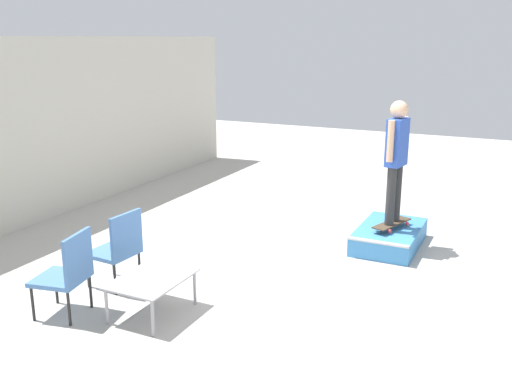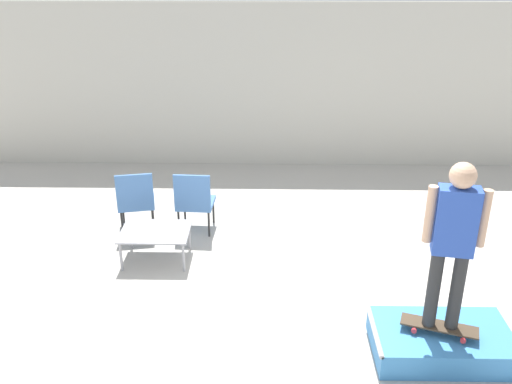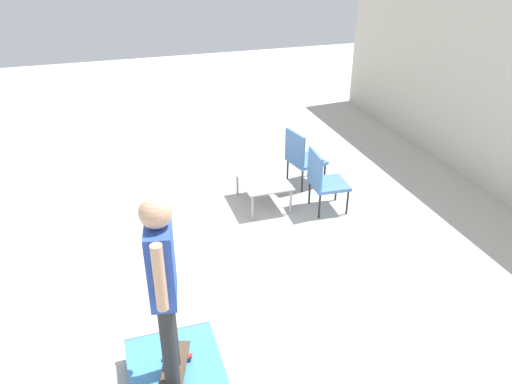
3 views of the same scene
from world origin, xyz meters
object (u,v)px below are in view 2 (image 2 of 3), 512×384
(skateboard_on_ramp, at_px, (439,326))
(patio_chair_left, at_px, (136,199))
(person_skater, at_px, (454,234))
(patio_chair_right, at_px, (194,200))
(coffee_table, at_px, (155,234))
(skate_ramp_box, at_px, (441,342))

(skateboard_on_ramp, distance_m, patio_chair_left, 4.54)
(person_skater, bearing_deg, patio_chair_right, 145.71)
(coffee_table, bearing_deg, skateboard_on_ramp, -30.41)
(patio_chair_left, bearing_deg, coffee_table, 106.19)
(skateboard_on_ramp, distance_m, coffee_table, 3.75)
(coffee_table, height_order, patio_chair_left, patio_chair_left)
(skateboard_on_ramp, bearing_deg, patio_chair_right, 154.56)
(skate_ramp_box, bearing_deg, patio_chair_left, 144.40)
(patio_chair_left, relative_size, patio_chair_right, 1.00)
(coffee_table, bearing_deg, person_skater, -30.41)
(skate_ramp_box, height_order, patio_chair_left, patio_chair_left)
(skateboard_on_ramp, xyz_separation_m, patio_chair_left, (-3.65, 2.69, 0.16))
(person_skater, bearing_deg, coffee_table, 159.15)
(coffee_table, xyz_separation_m, patio_chair_right, (0.43, 0.79, 0.14))
(person_skater, height_order, coffee_table, person_skater)
(skate_ramp_box, xyz_separation_m, patio_chair_right, (-2.86, 2.65, 0.38))
(skate_ramp_box, relative_size, skateboard_on_ramp, 1.82)
(skate_ramp_box, height_order, skateboard_on_ramp, skateboard_on_ramp)
(skate_ramp_box, bearing_deg, coffee_table, 150.52)
(skate_ramp_box, height_order, coffee_table, coffee_table)
(skate_ramp_box, xyz_separation_m, skateboard_on_ramp, (-0.05, -0.04, 0.22))
(skate_ramp_box, distance_m, coffee_table, 3.79)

